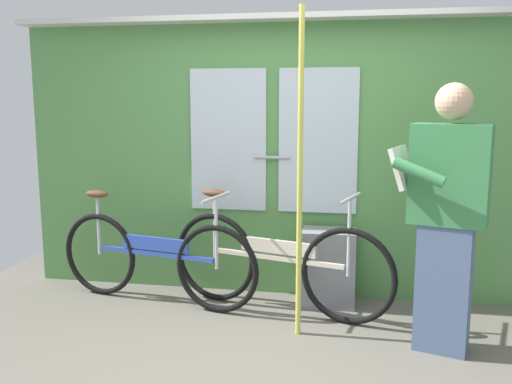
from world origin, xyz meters
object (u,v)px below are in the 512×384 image
object	(u,v)px
passenger_reading_newspaper	(446,214)
handrail_pole	(300,177)
bicycle_near_door	(154,258)
bicycle_leaning_behind	(277,263)
trash_bin_by_wall	(329,267)

from	to	relation	value
passenger_reading_newspaper	handrail_pole	xyz separation A→B (m)	(-0.89, 0.08, 0.19)
bicycle_near_door	passenger_reading_newspaper	xyz separation A→B (m)	(2.03, -0.47, 0.51)
bicycle_leaning_behind	passenger_reading_newspaper	world-z (taller)	passenger_reading_newspaper
passenger_reading_newspaper	bicycle_leaning_behind	bearing A→B (deg)	-5.40
bicycle_leaning_behind	bicycle_near_door	bearing A→B (deg)	-164.33
bicycle_near_door	trash_bin_by_wall	size ratio (longest dim) A/B	2.88
bicycle_near_door	passenger_reading_newspaper	bearing A→B (deg)	-1.09
bicycle_leaning_behind	passenger_reading_newspaper	distance (m)	1.28
handrail_pole	bicycle_near_door	bearing A→B (deg)	161.49
trash_bin_by_wall	passenger_reading_newspaper	bearing A→B (deg)	-42.92
trash_bin_by_wall	handrail_pole	size ratio (longest dim) A/B	0.27
bicycle_near_door	bicycle_leaning_behind	world-z (taller)	bicycle_leaning_behind
handrail_pole	trash_bin_by_wall	bearing A→B (deg)	74.17
bicycle_near_door	bicycle_leaning_behind	size ratio (longest dim) A/B	0.98
passenger_reading_newspaper	trash_bin_by_wall	distance (m)	1.14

